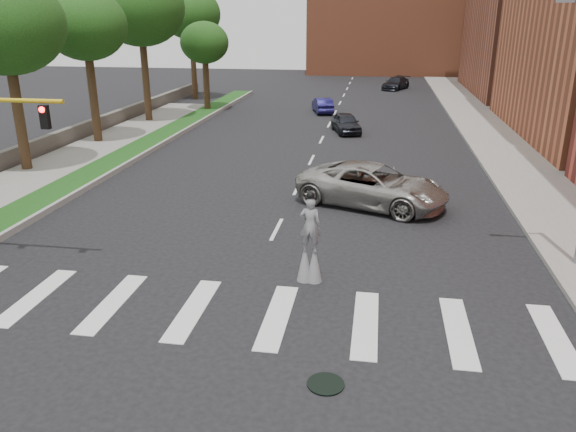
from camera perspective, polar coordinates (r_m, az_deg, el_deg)
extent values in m
plane|color=black|center=(16.13, -6.33, -11.49)|extent=(160.00, 160.00, 0.00)
cube|color=#144012|center=(37.56, -15.41, 6.38)|extent=(2.00, 60.00, 0.25)
cube|color=gray|center=(37.13, -13.92, 6.39)|extent=(0.20, 60.00, 0.28)
cube|color=gray|center=(40.07, 21.47, 6.47)|extent=(5.00, 90.00, 0.18)
cube|color=#514C45|center=(41.72, -21.31, 7.62)|extent=(0.50, 56.00, 1.10)
cylinder|color=black|center=(14.02, 3.85, -16.66)|extent=(0.90, 0.90, 0.04)
cube|color=#AD5736|center=(91.29, 11.13, 19.77)|extent=(26.00, 14.00, 18.00)
cube|color=slate|center=(20.01, 26.34, 19.03)|extent=(0.50, 0.18, 0.12)
cube|color=black|center=(19.54, -23.48, 9.20)|extent=(0.28, 0.18, 0.75)
cylinder|color=#FF0C0C|center=(19.42, -23.73, 9.86)|extent=(0.18, 0.06, 0.18)
cylinder|color=#352415|center=(18.57, 2.68, -5.18)|extent=(0.07, 0.07, 1.03)
cylinder|color=#352415|center=(18.62, 1.71, -5.09)|extent=(0.07, 0.07, 1.03)
cone|color=slate|center=(18.51, 2.69, -4.81)|extent=(0.52, 0.52, 1.29)
cone|color=slate|center=(18.56, 1.71, -4.73)|extent=(0.52, 0.52, 1.29)
imported|color=slate|center=(18.03, 2.26, -0.93)|extent=(0.71, 0.48, 1.88)
sphere|color=black|center=(17.70, 2.30, 2.09)|extent=(0.26, 0.26, 0.26)
cylinder|color=black|center=(17.72, 2.30, 1.94)|extent=(0.34, 0.34, 0.02)
cube|color=gold|center=(17.98, 2.35, 0.76)|extent=(0.22, 0.05, 0.10)
imported|color=#A3A19A|center=(26.10, 8.59, 3.09)|extent=(7.57, 5.41, 1.92)
imported|color=black|center=(42.90, 5.91, 9.39)|extent=(2.83, 4.55, 1.45)
imported|color=#191751|center=(51.84, 3.54, 11.18)|extent=(2.47, 4.37, 1.36)
imported|color=black|center=(69.90, 10.90, 13.11)|extent=(3.80, 5.39, 1.45)
cylinder|color=#352415|center=(34.51, -25.68, 9.23)|extent=(0.56, 0.56, 6.38)
ellipsoid|color=#153911|center=(34.13, -26.89, 17.03)|extent=(6.19, 6.19, 5.26)
cylinder|color=#352415|center=(40.80, -19.17, 11.44)|extent=(0.56, 0.56, 6.43)
ellipsoid|color=#153911|center=(40.48, -19.92, 17.82)|extent=(5.37, 5.37, 4.57)
cylinder|color=#352415|center=(48.16, -14.26, 13.48)|extent=(0.56, 0.56, 7.19)
ellipsoid|color=#153911|center=(47.93, -14.82, 19.81)|extent=(6.97, 6.97, 5.93)
cylinder|color=#352415|center=(61.01, -9.58, 14.89)|extent=(0.56, 0.56, 6.99)
ellipsoid|color=#153911|center=(60.82, -9.85, 19.58)|extent=(5.99, 5.99, 5.09)
cylinder|color=#352415|center=(52.91, -8.29, 13.17)|extent=(0.56, 0.56, 4.99)
ellipsoid|color=#153911|center=(52.64, -8.49, 17.03)|extent=(4.31, 4.31, 3.66)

